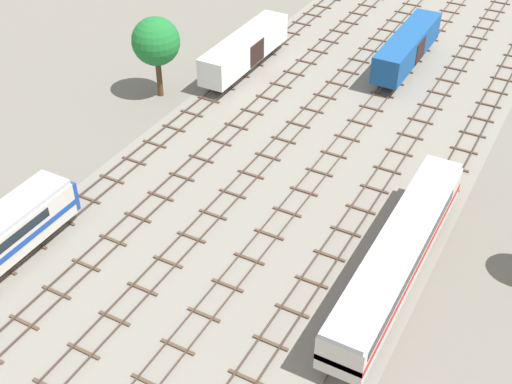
# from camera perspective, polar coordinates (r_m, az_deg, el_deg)

# --- Properties ---
(ground_plane) EXTENTS (480.00, 480.00, 0.00)m
(ground_plane) POSITION_cam_1_polar(r_m,az_deg,el_deg) (55.14, 2.02, 0.98)
(ground_plane) COLOR slate
(ballast_bed) EXTENTS (28.17, 176.00, 0.01)m
(ballast_bed) POSITION_cam_1_polar(r_m,az_deg,el_deg) (55.14, 2.02, 0.99)
(ballast_bed) COLOR gray
(ballast_bed) RESTS_ON ground
(track_far_left) EXTENTS (2.40, 126.00, 0.29)m
(track_far_left) POSITION_cam_1_polar(r_m,az_deg,el_deg) (61.09, -7.73, 4.76)
(track_far_left) COLOR #47382D
(track_far_left) RESTS_ON ground
(track_left) EXTENTS (2.40, 126.00, 0.29)m
(track_left) POSITION_cam_1_polar(r_m,az_deg,el_deg) (58.73, -3.86, 3.59)
(track_left) COLOR #47382D
(track_left) RESTS_ON ground
(track_centre_left) EXTENTS (2.40, 126.00, 0.29)m
(track_centre_left) POSITION_cam_1_polar(r_m,az_deg,el_deg) (56.68, 0.30, 2.31)
(track_centre_left) COLOR #47382D
(track_centre_left) RESTS_ON ground
(track_centre) EXTENTS (2.40, 126.00, 0.29)m
(track_centre) POSITION_cam_1_polar(r_m,az_deg,el_deg) (54.99, 4.74, 0.93)
(track_centre) COLOR #47382D
(track_centre) RESTS_ON ground
(track_centre_right) EXTENTS (2.40, 126.00, 0.29)m
(track_centre_right) POSITION_cam_1_polar(r_m,az_deg,el_deg) (53.67, 9.42, -0.54)
(track_centre_right) COLOR #47382D
(track_centre_right) RESTS_ON ground
(track_right) EXTENTS (2.40, 126.00, 0.29)m
(track_right) POSITION_cam_1_polar(r_m,az_deg,el_deg) (52.77, 14.31, -2.06)
(track_right) COLOR #47382D
(track_right) RESTS_ON ground
(diesel_railcar_right_near) EXTENTS (2.96, 20.50, 3.80)m
(diesel_railcar_right_near) POSITION_cam_1_polar(r_m,az_deg,el_deg) (45.32, 11.91, -5.11)
(diesel_railcar_right_near) COLOR beige
(diesel_railcar_right_near) RESTS_ON ground
(freight_boxcar_far_left_mid) EXTENTS (2.87, 14.00, 3.60)m
(freight_boxcar_far_left_mid) POSITION_cam_1_polar(r_m,az_deg,el_deg) (70.84, -0.93, 11.99)
(freight_boxcar_far_left_mid) COLOR white
(freight_boxcar_far_left_mid) RESTS_ON ground
(freight_boxcar_centre_midfar) EXTENTS (2.87, 14.00, 3.60)m
(freight_boxcar_centre_midfar) POSITION_cam_1_polar(r_m,az_deg,el_deg) (72.96, 12.66, 11.86)
(freight_boxcar_centre_midfar) COLOR #194C8C
(freight_boxcar_centre_midfar) RESTS_ON ground
(lineside_tree_1) EXTENTS (4.58, 4.58, 7.98)m
(lineside_tree_1) POSITION_cam_1_polar(r_m,az_deg,el_deg) (65.37, -8.45, 12.44)
(lineside_tree_1) COLOR #4C331E
(lineside_tree_1) RESTS_ON ground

